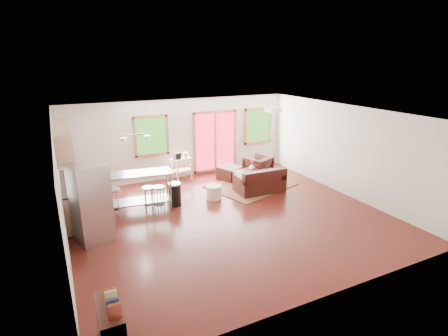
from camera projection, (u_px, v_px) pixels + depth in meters
name	position (u px, v px, depth m)	size (l,w,h in m)	color
floor	(229.00, 217.00, 8.87)	(7.50, 7.00, 0.02)	#3A100D
ceiling	(230.00, 113.00, 8.08)	(7.50, 7.00, 0.02)	silver
back_wall	(181.00, 139.00, 11.48)	(7.50, 0.02, 2.60)	beige
left_wall	(60.00, 192.00, 6.90)	(0.02, 7.00, 2.60)	beige
right_wall	(346.00, 150.00, 10.04)	(0.02, 7.00, 2.60)	beige
front_wall	(330.00, 228.00, 5.46)	(7.50, 0.02, 2.60)	beige
window_left	(151.00, 136.00, 10.96)	(1.10, 0.05, 1.30)	#235017
french_doors	(215.00, 141.00, 12.00)	(1.60, 0.05, 2.10)	#A6192B
window_right	(258.00, 126.00, 12.59)	(1.10, 0.05, 1.30)	#235017
rug	(251.00, 185.00, 10.98)	(2.45, 1.88, 0.02)	#50663C
loveseat	(260.00, 183.00, 10.39)	(1.43, 0.84, 0.75)	black
coffee_table	(252.00, 172.00, 11.06)	(1.21, 0.87, 0.44)	#3A1B14
armchair	(258.00, 166.00, 11.68)	(0.77, 0.73, 0.80)	black
ottoman	(230.00, 173.00, 11.50)	(0.65, 0.65, 0.43)	black
pouf	(214.00, 192.00, 9.94)	(0.44, 0.44, 0.38)	#F1E3CF
vase	(252.00, 166.00, 11.17)	(0.21, 0.22, 0.35)	silver
book	(263.00, 166.00, 11.09)	(0.23, 0.03, 0.31)	maroon
cabinets	(72.00, 182.00, 8.59)	(0.64, 2.24, 2.30)	tan
refrigerator	(91.00, 203.00, 7.48)	(0.86, 0.85, 1.74)	#B7BABC
island	(140.00, 185.00, 8.98)	(1.72, 0.85, 1.05)	#B7BABC
cup	(159.00, 169.00, 9.29)	(0.13, 0.10, 0.13)	silver
bar_stool_a	(113.00, 196.00, 8.66)	(0.40, 0.40, 0.75)	#B7BABC
bar_stool_b	(148.00, 193.00, 9.00)	(0.34, 0.34, 0.67)	#B7BABC
bar_stool_c	(159.00, 193.00, 8.97)	(0.39, 0.39, 0.70)	#B7BABC
trash_can	(175.00, 194.00, 9.45)	(0.44, 0.44, 0.64)	black
kitchen_cart	(181.00, 161.00, 11.27)	(0.70, 0.54, 0.95)	tan
bookshelf	(111.00, 328.00, 4.69)	(0.31, 0.80, 0.94)	#3A1B14
ceiling_flush	(273.00, 109.00, 9.29)	(0.35, 0.35, 0.12)	white
pendant_light	(135.00, 139.00, 8.79)	(0.80, 0.18, 0.79)	gray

